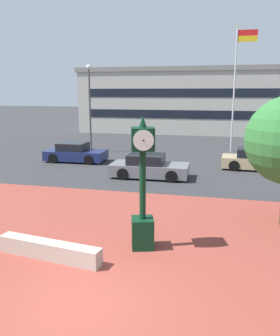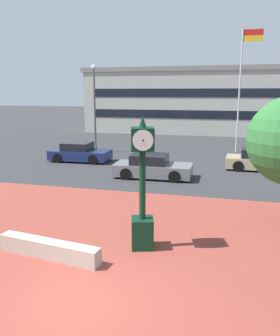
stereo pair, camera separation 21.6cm
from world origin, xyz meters
name	(u,v)px [view 1 (the left image)]	position (x,y,z in m)	size (l,w,h in m)	color
ground_plane	(79,305)	(0.00, 0.00, 0.00)	(200.00, 200.00, 0.00)	#2D2D30
plaza_brick_paving	(112,256)	(0.00, 2.41, 0.00)	(44.00, 12.82, 0.01)	brown
planter_wall	(49,250)	(-1.69, 1.88, 0.25)	(3.20, 0.40, 0.50)	#ADA393
street_clock	(143,192)	(0.72, 3.18, 1.76)	(0.80, 0.84, 3.98)	black
car_street_near	(149,167)	(-0.90, 11.88, 0.57)	(4.25, 1.97, 1.28)	slate
car_street_mid	(75,153)	(-6.69, 15.15, 0.57)	(4.06, 2.04, 1.28)	navy
car_street_far	(255,160)	(4.97, 15.33, 0.57)	(4.09, 2.01, 1.28)	tan
flagpole_primary	(236,82)	(3.81, 21.55, 5.38)	(1.51, 0.14, 9.35)	silver
civic_building	(197,100)	(-0.20, 37.05, 3.65)	(26.59, 11.93, 7.28)	#B2ADA3
street_lamp_post	(90,100)	(-6.95, 18.76, 4.04)	(0.36, 0.36, 6.60)	#4C4C51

